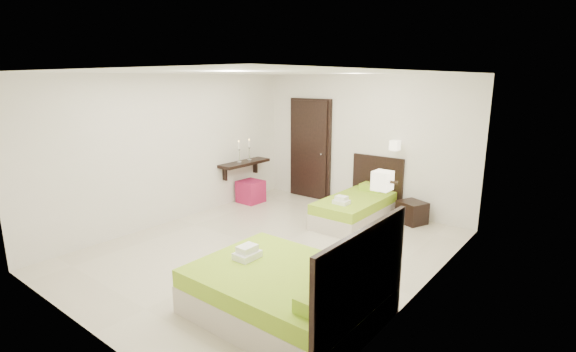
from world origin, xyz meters
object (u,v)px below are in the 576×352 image
Objects in this scene: bed_single at (357,207)px; bed_double at (290,292)px; ottoman at (251,191)px; nightstand at (412,212)px.

bed_single is 0.89× the size of bed_double.
bed_double is at bearing -73.17° from bed_single.
bed_single is 3.36m from bed_double.
bed_double is at bearing -41.22° from ottoman.
nightstand is (0.82, 0.51, -0.07)m from bed_single.
bed_double is (0.97, -3.22, 0.03)m from bed_single.
ottoman is at bearing -142.14° from nightstand.
ottoman is (-2.32, -0.33, -0.03)m from bed_single.
nightstand is at bearing 14.96° from ottoman.
ottoman is (-3.15, -0.84, 0.03)m from nightstand.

